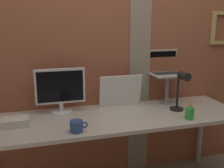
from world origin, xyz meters
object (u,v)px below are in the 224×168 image
object	(u,v)px
monitor	(60,88)
coffee_mug	(77,126)
pen_cup	(189,113)
laptop	(165,67)
desk_lamp	(181,87)
whiteboard_panel	(121,91)

from	to	relation	value
monitor	coffee_mug	xyz separation A→B (m)	(0.07, -0.44, -0.17)
pen_cup	monitor	bearing A→B (deg)	155.79
laptop	desk_lamp	world-z (taller)	laptop
laptop	desk_lamp	size ratio (longest dim) A/B	0.85
monitor	coffee_mug	world-z (taller)	monitor
laptop	pen_cup	size ratio (longest dim) A/B	1.97
whiteboard_panel	pen_cup	world-z (taller)	whiteboard_panel
coffee_mug	monitor	bearing A→B (deg)	99.15
pen_cup	coffee_mug	xyz separation A→B (m)	(-0.91, 0.00, -0.01)
coffee_mug	whiteboard_panel	bearing A→B (deg)	44.68
desk_lamp	laptop	bearing A→B (deg)	88.72
whiteboard_panel	desk_lamp	xyz separation A→B (m)	(0.45, -0.29, 0.08)
laptop	coffee_mug	distance (m)	1.10
whiteboard_panel	pen_cup	bearing A→B (deg)	-47.27
laptop	desk_lamp	xyz separation A→B (m)	(-0.01, -0.33, -0.11)
laptop	whiteboard_panel	distance (m)	0.50
laptop	desk_lamp	bearing A→B (deg)	-91.28
monitor	pen_cup	size ratio (longest dim) A/B	2.69
laptop	whiteboard_panel	xyz separation A→B (m)	(-0.46, -0.04, -0.19)
monitor	desk_lamp	world-z (taller)	monitor
laptop	whiteboard_panel	size ratio (longest dim) A/B	0.78
monitor	pen_cup	distance (m)	1.09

